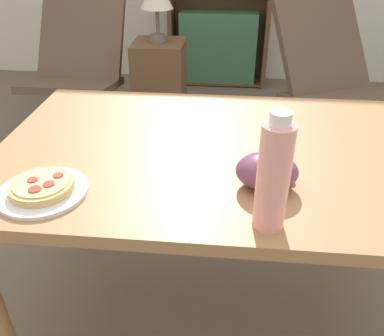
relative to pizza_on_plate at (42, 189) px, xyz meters
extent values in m
plane|color=brown|center=(0.33, 0.41, -0.74)|extent=(14.00, 14.00, 0.00)
cube|color=#A37549|center=(0.39, 0.27, -0.03)|extent=(1.26, 0.84, 0.03)
cylinder|color=#A37549|center=(-0.17, 0.63, -0.40)|extent=(0.06, 0.06, 0.69)
cylinder|color=#A37549|center=(0.96, 0.63, -0.40)|extent=(0.06, 0.06, 0.69)
cylinder|color=white|center=(0.00, 0.00, -0.01)|extent=(0.22, 0.22, 0.01)
cylinder|color=#DBB26B|center=(0.00, 0.00, 0.01)|extent=(0.15, 0.15, 0.02)
cylinder|color=#EACC7A|center=(0.00, 0.00, 0.02)|extent=(0.13, 0.13, 0.00)
cylinder|color=#A83328|center=(0.00, -0.03, 0.02)|extent=(0.03, 0.03, 0.00)
cylinder|color=#A83328|center=(-0.02, 0.00, 0.02)|extent=(0.03, 0.03, 0.00)
cylinder|color=#A83328|center=(0.02, -0.01, 0.02)|extent=(0.03, 0.03, 0.00)
cylinder|color=#A83328|center=(0.03, 0.03, 0.02)|extent=(0.02, 0.02, 0.00)
ellipsoid|color=#6B3856|center=(0.54, 0.09, 0.03)|extent=(0.15, 0.12, 0.09)
sphere|color=#6B3856|center=(0.55, 0.03, 0.03)|extent=(0.03, 0.03, 0.03)
sphere|color=#6B3856|center=(0.59, 0.09, 0.03)|extent=(0.02, 0.02, 0.02)
sphere|color=#6B3856|center=(0.50, 0.13, 0.03)|extent=(0.02, 0.02, 0.02)
sphere|color=#6B3856|center=(0.55, 0.11, 0.04)|extent=(0.02, 0.02, 0.02)
sphere|color=#6B3856|center=(0.57, 0.10, 0.00)|extent=(0.02, 0.02, 0.02)
sphere|color=#6B3856|center=(0.51, 0.06, 0.03)|extent=(0.03, 0.03, 0.03)
sphere|color=#6B3856|center=(0.61, 0.12, 0.00)|extent=(0.02, 0.02, 0.02)
sphere|color=#6B3856|center=(0.53, 0.11, 0.03)|extent=(0.02, 0.02, 0.02)
sphere|color=#6B3856|center=(0.60, 0.06, 0.01)|extent=(0.03, 0.03, 0.03)
sphere|color=#6B3856|center=(0.58, 0.10, 0.04)|extent=(0.03, 0.03, 0.03)
cylinder|color=pink|center=(0.54, -0.07, 0.11)|extent=(0.07, 0.07, 0.24)
cylinder|color=white|center=(0.54, -0.07, 0.24)|extent=(0.04, 0.04, 0.03)
cube|color=black|center=(-0.60, 1.79, -0.69)|extent=(0.53, 0.55, 0.10)
cube|color=brown|center=(-0.60, 1.71, -0.38)|extent=(0.58, 0.50, 0.14)
cube|color=brown|center=(-0.60, 2.02, -0.14)|extent=(0.58, 0.41, 0.55)
cube|color=black|center=(1.11, 1.72, -0.69)|extent=(0.71, 0.72, 0.10)
cube|color=brown|center=(1.11, 1.65, -0.38)|extent=(0.73, 0.70, 0.14)
cube|color=brown|center=(1.02, 1.92, -0.14)|extent=(0.69, 0.61, 0.55)
cube|color=brown|center=(0.32, 2.87, -0.72)|extent=(0.79, 0.27, 0.02)
cube|color=#3D704C|center=(0.32, 2.85, -0.41)|extent=(0.67, 0.20, 0.60)
cube|color=brown|center=(-0.04, 1.92, -0.44)|extent=(0.34, 0.34, 0.60)
cylinder|color=#665B51|center=(-0.04, 1.92, -0.11)|extent=(0.11, 0.11, 0.05)
cylinder|color=#665B51|center=(-0.04, 1.92, -0.01)|extent=(0.02, 0.02, 0.16)
camera|label=1|loc=(0.44, -0.78, 0.56)|focal=38.00mm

